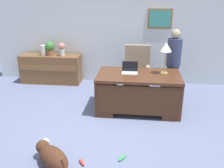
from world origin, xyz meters
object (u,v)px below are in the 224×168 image
Objects in this scene: potted_plant at (50,48)px; dog_toy_plush at (82,162)px; dog_toy_ball at (46,141)px; dog_toy_bone at (122,158)px; person_standing at (173,63)px; vase_empty at (44,50)px; laptop at (130,70)px; credenza at (51,69)px; armchair at (137,73)px; desk at (138,91)px; desk_lamp at (166,49)px; vase_with_flowers at (62,49)px; dog_lying at (52,157)px.

potted_plant is 3.77m from dog_toy_plush.
dog_toy_bone is (1.27, -0.24, -0.03)m from dog_toy_ball.
person_standing reaches higher than vase_empty.
potted_plant is (-2.16, 1.35, 0.12)m from laptop.
armchair is (2.32, -0.48, 0.13)m from credenza.
desk is 6.43× the size of vase_empty.
laptop is (-0.95, -0.70, 0.03)m from person_standing.
desk_lamp is 2.30m from dog_toy_bone.
person_standing is at bearing 44.95° from dog_toy_ball.
vase_with_flowers is at bearing 0.00° from potted_plant.
armchair is at bearing 123.11° from desk_lamp.
vase_empty is (-2.47, 0.48, 0.38)m from armchair.
armchair is 6.28× the size of dog_toy_bone.
person_standing is 3.35m from vase_empty.
dog_toy_ball is (-1.42, -2.40, -0.45)m from armchair.
person_standing is 2.49× the size of desk_lamp.
armchair reaches higher than dog_toy_plush.
desk_lamp is (-0.26, -0.68, 0.48)m from person_standing.
dog_toy_ball is at bearing 169.30° from dog_toy_bone.
laptop is 2.92× the size of dog_toy_ball.
laptop is at bearing -99.06° from armchair.
laptop is 1.95m from dog_toy_bone.
dog_toy_ball is at bearing -73.19° from potted_plant.
person_standing is 8.65× the size of dog_toy_bone.
dog_toy_bone is (-0.15, -2.64, -0.48)m from armchair.
vase_with_flowers reaches higher than dog_toy_ball.
person_standing is at bearing -11.74° from credenza.
desk is at bearing -133.53° from person_standing.
vase_empty is at bearing 180.00° from vase_with_flowers.
credenza is 4.98× the size of laptop.
potted_plant is at bearing 0.00° from vase_empty.
armchair reaches higher than credenza.
armchair is at bearing -11.74° from credenza.
vase_empty reaches higher than dog_toy_ball.
desk_lamp reaches higher than desk.
dog_toy_ball is (1.05, -2.89, -0.84)m from vase_empty.
desk reaches higher than dog_toy_plush.
credenza reaches higher than dog_toy_ball.
person_standing reaches higher than potted_plant.
vase_with_flowers is at bearing 110.71° from dog_toy_plush.
dog_lying reaches higher than dog_toy_ball.
person_standing reaches higher than dog_toy_bone.
armchair is 2.55m from vase_empty.
person_standing is at bearing 46.47° from desk.
laptop is 1.23× the size of vase_empty.
person_standing is 0.87m from desk_lamp.
person_standing reaches higher than credenza.
credenza is 1.38× the size of armchair.
dog_toy_plush is (1.59, -3.29, -0.36)m from credenza.
dog_lying is at bearing -76.06° from vase_with_flowers.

